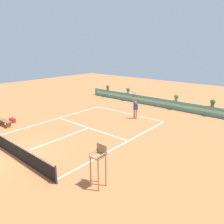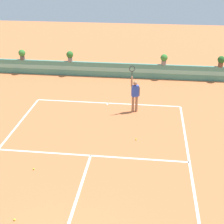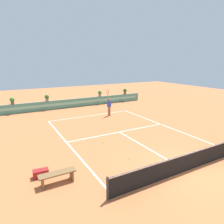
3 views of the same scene
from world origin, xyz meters
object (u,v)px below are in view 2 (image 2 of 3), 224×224
object	(u,v)px
tennis_player	(135,94)
potted_plant_far_left	(22,54)
tennis_ball_near_baseline	(34,169)
potted_plant_right	(164,59)
potted_plant_left	(70,56)
tennis_ball_mid_court	(136,139)
potted_plant_far_right	(221,61)
tennis_ball_by_sideline	(14,220)

from	to	relation	value
tennis_player	potted_plant_far_left	bearing A→B (deg)	146.57
tennis_player	tennis_ball_near_baseline	world-z (taller)	tennis_player
tennis_player	potted_plant_far_left	size ratio (longest dim) A/B	3.57
tennis_ball_near_baseline	potted_plant_right	bearing A→B (deg)	64.95
potted_plant_left	potted_plant_right	bearing A→B (deg)	0.00
tennis_player	tennis_ball_mid_court	bearing A→B (deg)	-85.28
potted_plant_far_right	tennis_player	bearing A→B (deg)	-134.48
tennis_player	potted_plant_far_right	xyz separation A→B (m)	(5.32, 5.42, 0.36)
potted_plant_left	tennis_player	bearing A→B (deg)	-48.53
tennis_player	tennis_ball_near_baseline	size ratio (longest dim) A/B	38.01
tennis_player	potted_plant_left	bearing A→B (deg)	131.47
tennis_ball_by_sideline	potted_plant_right	world-z (taller)	potted_plant_right
tennis_ball_near_baseline	tennis_ball_mid_court	bearing A→B (deg)	35.77
tennis_ball_near_baseline	tennis_ball_mid_court	xyz separation A→B (m)	(3.89, 2.80, 0.00)
potted_plant_right	potted_plant_far_left	bearing A→B (deg)	180.00
tennis_ball_mid_court	potted_plant_far_left	xyz separation A→B (m)	(-8.46, 8.45, 1.38)
tennis_ball_by_sideline	potted_plant_left	bearing A→B (deg)	95.90
tennis_ball_by_sideline	potted_plant_far_left	size ratio (longest dim) A/B	0.09
potted_plant_far_right	potted_plant_far_left	distance (m)	13.53
tennis_ball_mid_court	tennis_ball_by_sideline	size ratio (longest dim) A/B	1.00
tennis_ball_mid_court	potted_plant_far_right	world-z (taller)	potted_plant_far_right
potted_plant_far_right	potted_plant_left	xyz separation A→B (m)	(-10.11, 0.00, 0.00)
potted_plant_right	potted_plant_far_right	xyz separation A→B (m)	(3.70, 0.00, 0.00)
tennis_ball_near_baseline	potted_plant_left	bearing A→B (deg)	95.82
tennis_ball_by_sideline	potted_plant_left	size ratio (longest dim) A/B	0.09
tennis_ball_by_sideline	potted_plant_far_left	world-z (taller)	potted_plant_far_left
potted_plant_right	potted_plant_left	bearing A→B (deg)	180.00
tennis_ball_mid_court	potted_plant_far_right	distance (m)	9.95
potted_plant_far_right	potted_plant_left	world-z (taller)	same
tennis_ball_by_sideline	potted_plant_far_right	size ratio (longest dim) A/B	0.09
tennis_ball_near_baseline	potted_plant_far_right	xyz separation A→B (m)	(8.96, 11.26, 1.38)
tennis_ball_near_baseline	tennis_ball_by_sideline	world-z (taller)	same
potted_plant_far_left	potted_plant_left	bearing A→B (deg)	0.00
potted_plant_right	potted_plant_far_left	distance (m)	9.83
potted_plant_far_right	tennis_ball_near_baseline	bearing A→B (deg)	-128.53
potted_plant_far_right	potted_plant_right	bearing A→B (deg)	180.00
tennis_ball_mid_court	potted_plant_far_left	world-z (taller)	potted_plant_far_left
potted_plant_far_left	potted_plant_left	distance (m)	3.42
tennis_player	tennis_ball_by_sideline	xyz separation A→B (m)	(-3.34, -8.58, -1.02)
potted_plant_right	tennis_ball_by_sideline	bearing A→B (deg)	-109.52
potted_plant_far_right	tennis_ball_by_sideline	bearing A→B (deg)	-121.76
potted_plant_far_left	potted_plant_left	size ratio (longest dim) A/B	1.00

